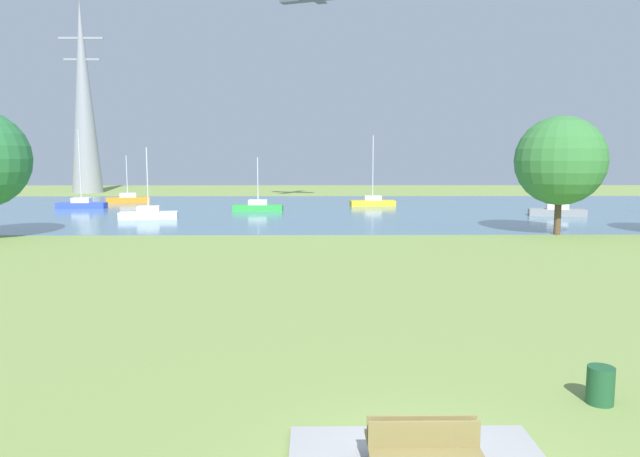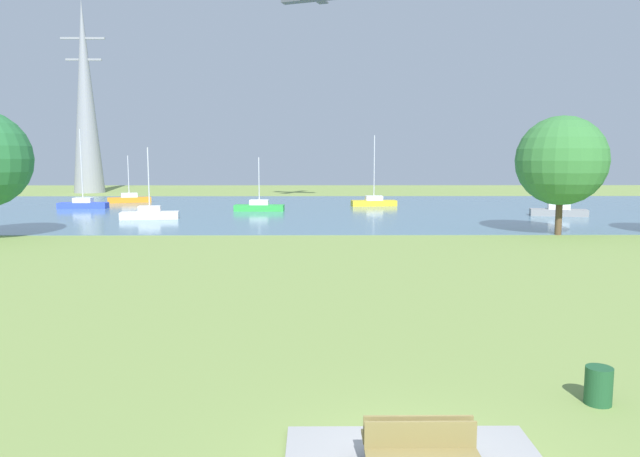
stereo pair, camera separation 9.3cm
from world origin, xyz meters
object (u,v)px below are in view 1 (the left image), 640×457
object	(u,v)px
sailboat_gray	(557,211)
tree_mid_shore	(560,161)
sailboat_blue	(82,204)
sailboat_orange	(128,199)
litter_bin	(600,385)
sailboat_yellow	(373,202)
bench_facing_inland	(426,457)
electricity_pylon	(84,97)
sailboat_green	(258,207)
sailboat_white	(149,214)
bench_facing_water	(420,441)

from	to	relation	value
sailboat_gray	tree_mid_shore	bearing A→B (deg)	-112.57
sailboat_blue	sailboat_orange	distance (m)	8.36
sailboat_gray	litter_bin	bearing A→B (deg)	-111.44
sailboat_orange	sailboat_gray	world-z (taller)	sailboat_gray
litter_bin	sailboat_yellow	size ratio (longest dim) A/B	0.11
bench_facing_inland	electricity_pylon	xyz separation A→B (m)	(-35.29, 79.03, 13.50)
sailboat_orange	sailboat_yellow	distance (m)	28.34
sailboat_gray	sailboat_green	xyz separation A→B (m)	(-27.14, 5.06, -0.02)
electricity_pylon	sailboat_green	bearing A→B (deg)	-47.56
tree_mid_shore	sailboat_orange	bearing A→B (deg)	142.65
sailboat_yellow	electricity_pylon	distance (m)	48.97
sailboat_yellow	sailboat_green	bearing A→B (deg)	-153.40
sailboat_orange	litter_bin	bearing A→B (deg)	-63.93
bench_facing_inland	sailboat_green	distance (m)	48.74
litter_bin	sailboat_blue	world-z (taller)	sailboat_blue
bench_facing_inland	sailboat_gray	world-z (taller)	sailboat_gray
sailboat_gray	bench_facing_inland	bearing A→B (deg)	-114.89
sailboat_green	electricity_pylon	xyz separation A→B (m)	(-28.18, 30.81, 13.52)
sailboat_gray	tree_mid_shore	world-z (taller)	tree_mid_shore
sailboat_white	sailboat_green	world-z (taller)	sailboat_white
litter_bin	sailboat_white	xyz separation A→B (m)	(-20.01, 37.83, 0.05)
sailboat_orange	sailboat_yellow	xyz separation A→B (m)	(27.86, -5.21, 0.02)
sailboat_gray	sailboat_orange	bearing A→B (deg)	159.52
bench_facing_water	sailboat_blue	world-z (taller)	sailboat_blue
bench_facing_water	litter_bin	xyz separation A→B (m)	(4.29, 2.54, -0.07)
bench_facing_inland	sailboat_blue	xyz separation A→B (m)	(-25.39, 51.24, 0.01)
bench_facing_water	sailboat_orange	distance (m)	63.20
litter_bin	electricity_pylon	size ratio (longest dim) A/B	0.03
sailboat_yellow	electricity_pylon	bearing A→B (deg)	148.02
sailboat_green	sailboat_orange	bearing A→B (deg)	145.45
sailboat_blue	electricity_pylon	distance (m)	32.44
sailboat_yellow	bench_facing_water	bearing A→B (deg)	-94.94
litter_bin	sailboat_gray	distance (m)	43.06
sailboat_orange	electricity_pylon	distance (m)	26.78
litter_bin	sailboat_yellow	distance (m)	51.03
sailboat_yellow	sailboat_gray	world-z (taller)	sailboat_yellow
bench_facing_inland	bench_facing_water	bearing A→B (deg)	90.00
sailboat_blue	sailboat_yellow	xyz separation A→B (m)	(30.02, 2.87, -0.01)
sailboat_orange	sailboat_white	size ratio (longest dim) A/B	0.90
sailboat_blue	sailboat_white	world-z (taller)	sailboat_blue
bench_facing_water	bench_facing_inland	size ratio (longest dim) A/B	1.00
bench_facing_inland	sailboat_yellow	size ratio (longest dim) A/B	0.24
sailboat_gray	sailboat_white	world-z (taller)	sailboat_gray
bench_facing_inland	sailboat_gray	bearing A→B (deg)	65.11
bench_facing_water	electricity_pylon	bearing A→B (deg)	114.21
sailboat_gray	sailboat_white	distance (m)	35.81
sailboat_gray	electricity_pylon	bearing A→B (deg)	147.04
litter_bin	electricity_pylon	distance (m)	86.72
sailboat_orange	sailboat_blue	bearing A→B (deg)	-105.03
litter_bin	sailboat_gray	world-z (taller)	sailboat_gray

